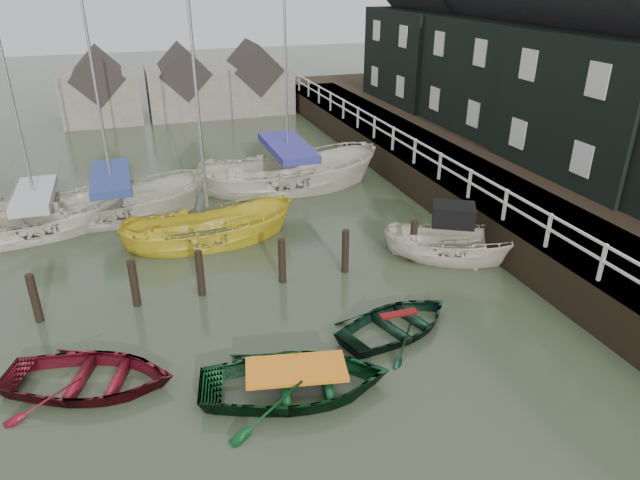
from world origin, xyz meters
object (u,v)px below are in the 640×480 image
object	(u,v)px
sailboat_a	(43,231)
rowboat_red	(91,387)
rowboat_green	(297,392)
motorboat	(452,256)
sailboat_b	(117,216)
sailboat_c	(210,240)
rowboat_dkgreen	(398,330)
sailboat_d	(289,186)

from	to	relation	value
sailboat_a	rowboat_red	bearing A→B (deg)	179.26
rowboat_red	rowboat_green	bearing A→B (deg)	-90.77
rowboat_red	motorboat	bearing A→B (deg)	-54.96
rowboat_red	sailboat_b	xyz separation A→B (m)	(0.68, 10.00, 0.06)
sailboat_b	sailboat_c	world-z (taller)	sailboat_b
motorboat	sailboat_b	xyz separation A→B (m)	(-10.26, 7.04, -0.03)
rowboat_green	sailboat_c	distance (m)	8.50
rowboat_dkgreen	motorboat	world-z (taller)	motorboat
rowboat_red	rowboat_dkgreen	size ratio (longest dim) A/B	1.11
sailboat_b	sailboat_c	xyz separation A→B (m)	(3.02, -3.17, -0.05)
rowboat_green	sailboat_b	world-z (taller)	sailboat_b
sailboat_d	sailboat_b	bearing A→B (deg)	103.27
sailboat_c	sailboat_d	bearing A→B (deg)	-43.14
motorboat	sailboat_c	xyz separation A→B (m)	(-7.24, 3.87, -0.07)
rowboat_red	sailboat_c	world-z (taller)	sailboat_c
motorboat	sailboat_d	bearing A→B (deg)	50.43
sailboat_a	rowboat_dkgreen	bearing A→B (deg)	-147.52
sailboat_a	sailboat_d	world-z (taller)	sailboat_d
rowboat_red	rowboat_green	world-z (taller)	rowboat_green
rowboat_dkgreen	sailboat_a	bearing A→B (deg)	26.92
rowboat_dkgreen	sailboat_c	bearing A→B (deg)	11.03
sailboat_a	sailboat_c	xyz separation A→B (m)	(5.56, -2.55, -0.05)
sailboat_c	sailboat_d	xyz separation A→B (m)	(4.04, 4.32, 0.04)
sailboat_a	sailboat_c	distance (m)	6.11
motorboat	sailboat_d	world-z (taller)	sailboat_d
rowboat_dkgreen	rowboat_green	bearing A→B (deg)	97.41
rowboat_green	sailboat_c	size ratio (longest dim) A/B	0.39
rowboat_dkgreen	sailboat_d	distance (m)	11.32
sailboat_a	sailboat_b	world-z (taller)	sailboat_b
rowboat_dkgreen	motorboat	bearing A→B (deg)	-65.15
sailboat_d	sailboat_c	bearing A→B (deg)	140.94
rowboat_red	sailboat_c	size ratio (longest dim) A/B	0.35
sailboat_b	sailboat_d	world-z (taller)	sailboat_d
sailboat_b	sailboat_a	bearing A→B (deg)	102.44
motorboat	sailboat_c	world-z (taller)	sailboat_c
sailboat_b	sailboat_c	bearing A→B (deg)	-137.50
sailboat_b	rowboat_red	bearing A→B (deg)	174.96
sailboat_a	rowboat_green	bearing A→B (deg)	-162.59
rowboat_red	sailboat_b	bearing A→B (deg)	16.02
rowboat_red	rowboat_green	distance (m)	4.64
motorboat	sailboat_a	bearing A→B (deg)	92.41
rowboat_red	rowboat_dkgreen	world-z (taller)	rowboat_red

